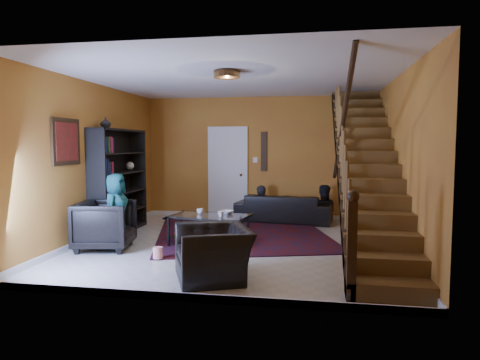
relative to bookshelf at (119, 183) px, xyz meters
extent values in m
plane|color=beige|center=(2.40, -0.60, -0.96)|extent=(5.50, 5.50, 0.00)
plane|color=#BA8429|center=(2.40, 2.15, 0.44)|extent=(5.20, 0.00, 5.20)
plane|color=#BA8429|center=(2.40, -3.35, 0.44)|extent=(5.20, 0.00, 5.20)
plane|color=#BA8429|center=(-0.20, -0.60, 0.44)|extent=(0.00, 5.50, 5.50)
plane|color=#BA8429|center=(5.00, -0.60, 0.44)|extent=(0.00, 5.50, 5.50)
plane|color=white|center=(2.40, -0.60, 1.84)|extent=(5.50, 5.50, 0.00)
cube|color=silver|center=(2.40, 2.14, -0.91)|extent=(5.20, 0.02, 0.10)
cube|color=silver|center=(-0.19, -0.60, -0.91)|extent=(0.02, 5.50, 0.10)
cube|color=#BA8429|center=(4.53, -0.60, 0.36)|extent=(0.95, 4.92, 2.83)
cube|color=black|center=(4.07, -0.60, 0.44)|extent=(0.04, 5.02, 3.02)
cylinder|color=black|center=(4.10, -0.60, 0.89)|extent=(0.07, 4.20, 2.44)
cube|color=black|center=(4.10, -3.00, -0.41)|extent=(0.10, 0.10, 1.10)
cube|color=black|center=(0.00, 0.00, 0.04)|extent=(0.35, 1.80, 2.00)
cube|color=black|center=(0.00, 0.00, -0.56)|extent=(0.35, 1.72, 0.03)
cube|color=black|center=(0.00, 0.00, 0.20)|extent=(0.35, 1.72, 0.03)
cube|color=silver|center=(1.70, 2.12, 0.06)|extent=(0.82, 0.05, 2.05)
cube|color=maroon|center=(-0.17, -1.50, 0.79)|extent=(0.04, 0.74, 0.74)
cube|color=black|center=(2.55, 2.13, 0.59)|extent=(0.14, 0.03, 0.90)
cylinder|color=#3F2814|center=(2.40, -1.40, 1.78)|extent=(0.40, 0.40, 0.10)
cube|color=#410B0C|center=(2.34, 0.32, -0.96)|extent=(3.98, 4.28, 0.02)
imported|color=black|center=(3.05, 1.70, -0.66)|extent=(2.17, 1.08, 0.61)
imported|color=black|center=(0.35, -1.30, -0.57)|extent=(1.01, 0.99, 0.80)
imported|color=black|center=(2.44, -2.48, -0.63)|extent=(1.22, 1.29, 0.66)
imported|color=black|center=(2.54, 1.75, -0.79)|extent=(0.48, 0.34, 1.25)
imported|color=black|center=(3.90, 1.75, -0.77)|extent=(0.64, 0.50, 1.28)
imported|color=#1B6968|center=(0.45, -1.10, -0.35)|extent=(0.44, 0.63, 1.23)
cube|color=black|center=(1.32, -0.97, -0.72)|extent=(0.03, 0.03, 0.49)
cube|color=black|center=(2.56, -0.97, -0.72)|extent=(0.03, 0.03, 0.49)
cube|color=black|center=(1.32, -0.28, -0.72)|extent=(0.03, 0.03, 0.49)
cube|color=black|center=(2.56, -0.28, -0.72)|extent=(0.03, 0.03, 0.49)
cube|color=black|center=(1.94, -0.62, -0.83)|extent=(1.34, 0.90, 0.02)
cube|color=silver|center=(1.94, -0.62, -0.48)|extent=(1.41, 0.97, 0.02)
imported|color=#999999|center=(1.74, -0.50, -0.42)|extent=(0.15, 0.15, 0.09)
imported|color=#999999|center=(2.16, -0.75, -0.42)|extent=(0.13, 0.13, 0.10)
imported|color=#999999|center=(2.19, -0.41, -0.44)|extent=(0.30, 0.30, 0.06)
imported|color=#999999|center=(0.00, -0.50, 1.13)|extent=(0.18, 0.18, 0.19)
cylinder|color=red|center=(1.42, -1.76, -0.86)|extent=(0.19, 0.19, 0.17)
camera|label=1|loc=(3.68, -7.69, 0.74)|focal=32.00mm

